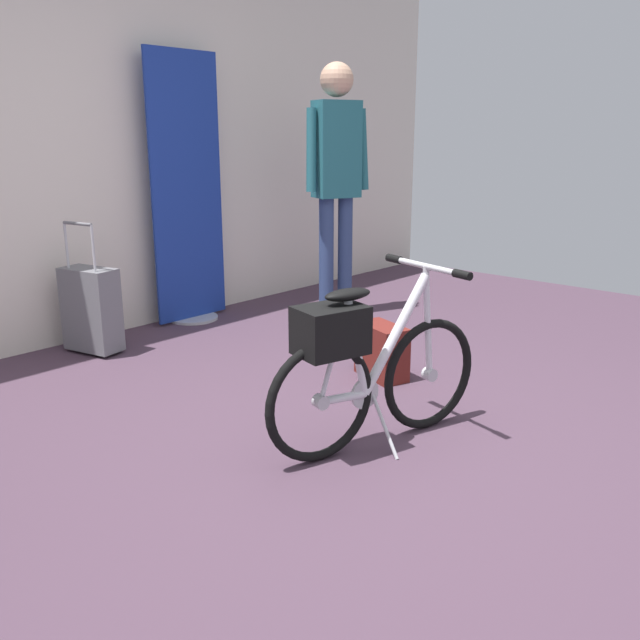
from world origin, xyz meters
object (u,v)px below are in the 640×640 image
at_px(folding_bike_foreground, 365,365).
at_px(rolling_suitcase, 91,309).
at_px(backpack_on_floor, 383,352).
at_px(visitor_near_wall, 336,172).
at_px(floor_banner_stand, 188,203).

xyz_separation_m(folding_bike_foreground, rolling_suitcase, (-0.09, 2.11, -0.10)).
xyz_separation_m(rolling_suitcase, backpack_on_floor, (0.86, -1.63, -0.13)).
height_order(rolling_suitcase, backpack_on_floor, rolling_suitcase).
bearing_deg(rolling_suitcase, folding_bike_foreground, -87.67).
bearing_deg(folding_bike_foreground, visitor_near_wall, 43.80).
bearing_deg(backpack_on_floor, rolling_suitcase, 117.71).
relative_size(rolling_suitcase, backpack_on_floor, 2.37).
height_order(floor_banner_stand, visitor_near_wall, floor_banner_stand).
height_order(folding_bike_foreground, visitor_near_wall, visitor_near_wall).
distance_m(visitor_near_wall, backpack_on_floor, 1.71).
xyz_separation_m(visitor_near_wall, rolling_suitcase, (-1.75, 0.51, -0.79)).
height_order(floor_banner_stand, backpack_on_floor, floor_banner_stand).
distance_m(floor_banner_stand, rolling_suitcase, 1.09).
relative_size(folding_bike_foreground, backpack_on_floor, 3.16).
bearing_deg(folding_bike_foreground, rolling_suitcase, 92.33).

